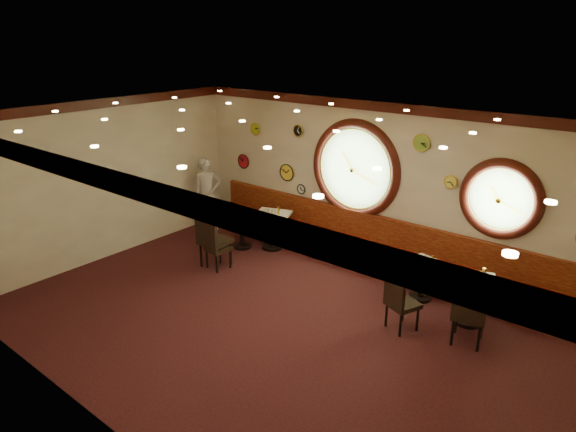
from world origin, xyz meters
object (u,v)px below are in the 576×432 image
object	(u,v)px
chair_b	(214,243)
condiment_a_bottle	(250,214)
chair_a	(211,234)
condiment_c_pepper	(426,262)
condiment_a_pepper	(241,217)
condiment_d_pepper	(478,278)
condiment_b_bottle	(278,210)
condiment_c_salt	(421,258)
condiment_c_bottle	(433,260)
table_c	(422,276)
waiter	(208,194)
condiment_b_pepper	(272,212)
condiment_b_salt	(269,211)
chair_d	(470,307)
table_a	(242,229)
table_b	(272,227)
chair_c	(399,296)
table_d	(471,296)
condiment_a_salt	(241,214)
condiment_d_bottle	(484,273)
condiment_d_salt	(473,274)

from	to	relation	value
chair_b	condiment_a_bottle	world-z (taller)	chair_b
chair_a	condiment_c_pepper	distance (m)	4.04
condiment_a_pepper	condiment_d_pepper	bearing A→B (deg)	1.35
chair_b	condiment_b_bottle	xyz separation A→B (m)	(0.32, 1.56, 0.31)
condiment_c_salt	condiment_c_bottle	xyz separation A→B (m)	(0.21, 0.01, 0.02)
condiment_b_bottle	table_c	bearing A→B (deg)	-2.15
condiment_d_pepper	waiter	world-z (taller)	waiter
table_c	condiment_b_pepper	distance (m)	3.46
condiment_a_bottle	condiment_b_salt	bearing A→B (deg)	37.33
chair_d	condiment_a_pepper	distance (m)	5.10
table_a	condiment_c_salt	distance (m)	3.93
condiment_b_pepper	condiment_d_pepper	xyz separation A→B (m)	(4.44, -0.30, -0.02)
table_b	condiment_a_bottle	bearing A→B (deg)	-147.90
chair_c	condiment_b_bottle	bearing A→B (deg)	-177.66
table_a	condiment_c_pepper	xyz separation A→B (m)	(4.03, 0.27, 0.32)
condiment_c_salt	condiment_c_pepper	distance (m)	0.17
condiment_b_salt	condiment_b_bottle	bearing A→B (deg)	20.05
chair_c	condiment_a_bottle	bearing A→B (deg)	-170.89
condiment_c_pepper	condiment_b_bottle	world-z (taller)	condiment_b_bottle
chair_d	condiment_b_pepper	xyz separation A→B (m)	(-4.58, 0.94, 0.18)
chair_d	condiment_c_salt	distance (m)	1.55
table_b	waiter	size ratio (longest dim) A/B	0.53
table_b	chair_d	world-z (taller)	chair_d
waiter	condiment_c_pepper	bearing A→B (deg)	-59.21
condiment_c_pepper	table_d	bearing A→B (deg)	-13.44
condiment_a_salt	table_a	bearing A→B (deg)	-42.93
condiment_d_pepper	condiment_a_bottle	xyz separation A→B (m)	(-4.86, 0.07, -0.05)
condiment_d_bottle	condiment_b_salt	bearing A→B (deg)	177.71
condiment_b_salt	condiment_c_pepper	distance (m)	3.59
condiment_b_bottle	condiment_c_pepper	bearing A→B (deg)	-2.89
chair_d	condiment_b_bottle	world-z (taller)	chair_d
table_d	chair_a	distance (m)	4.82
condiment_d_salt	condiment_d_pepper	bearing A→B (deg)	-36.71
chair_d	condiment_d_salt	bearing A→B (deg)	95.24
condiment_b_bottle	condiment_c_salt	bearing A→B (deg)	-1.12
chair_c	chair_d	bearing A→B (deg)	37.50
table_b	chair_a	xyz separation A→B (m)	(-0.28, -1.48, 0.23)
chair_d	condiment_b_bottle	distance (m)	4.59
condiment_a_pepper	waiter	bearing A→B (deg)	165.91
chair_a	condiment_b_pepper	size ratio (longest dim) A/B	9.07
chair_c	condiment_d_pepper	bearing A→B (deg)	69.30
chair_b	condiment_c_salt	xyz separation A→B (m)	(3.57, 1.50, 0.18)
chair_d	condiment_c_pepper	xyz separation A→B (m)	(-1.08, 0.86, 0.09)
condiment_b_salt	condiment_b_bottle	size ratio (longest dim) A/B	0.54
chair_d	condiment_b_salt	world-z (taller)	chair_d
condiment_a_bottle	chair_b	bearing A→B (deg)	-80.23
table_d	condiment_b_pepper	distance (m)	4.39
waiter	chair_d	bearing A→B (deg)	-66.74
condiment_b_salt	condiment_c_bottle	world-z (taller)	condiment_b_salt
condiment_d_bottle	condiment_b_pepper	bearing A→B (deg)	177.76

